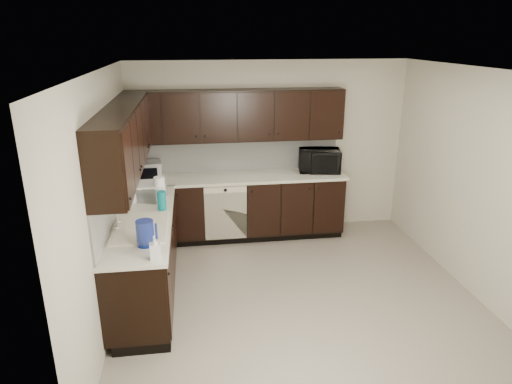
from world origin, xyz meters
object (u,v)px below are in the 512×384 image
toaster_oven (147,171)px  storage_bin (144,191)px  blue_pitcher (145,233)px  sink (141,234)px  microwave (319,161)px

toaster_oven → storage_bin: bearing=-93.7°
storage_bin → blue_pitcher: blue_pitcher is taller
sink → storage_bin: (-0.04, 0.93, 0.15)m
microwave → toaster_oven: (-2.44, -0.06, -0.04)m
toaster_oven → sink: bearing=-93.5°
microwave → storage_bin: size_ratio=1.26×
toaster_oven → blue_pitcher: bearing=-91.4°
blue_pitcher → microwave: bearing=65.1°
microwave → toaster_oven: size_ratio=1.48×
toaster_oven → blue_pitcher: 2.12m
blue_pitcher → sink: bearing=124.6°
sink → microwave: bearing=36.6°
microwave → toaster_oven: microwave is taller
microwave → storage_bin: bearing=-151.4°
microwave → blue_pitcher: bearing=-126.9°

